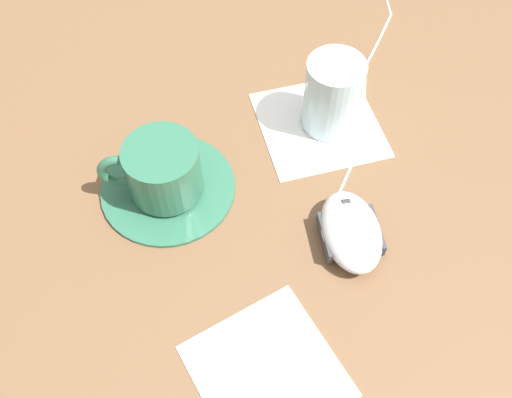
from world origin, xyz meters
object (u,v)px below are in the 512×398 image
Objects in this scene: coffee_cup at (161,170)px; drinking_glass at (333,95)px; saucer at (168,187)px; computer_mouse at (351,231)px.

drinking_glass is (-0.06, -0.21, 0.01)m from coffee_cup.
coffee_cup reaches higher than saucer.
drinking_glass is (-0.06, -0.20, 0.04)m from saucer.
saucer is 1.64× the size of drinking_glass.
saucer is 0.21m from computer_mouse.
coffee_cup is 1.06× the size of drinking_glass.
drinking_glass reaches higher than saucer.
saucer is 0.22m from drinking_glass.
drinking_glass is (0.13, -0.11, 0.03)m from computer_mouse.
computer_mouse reaches higher than saucer.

